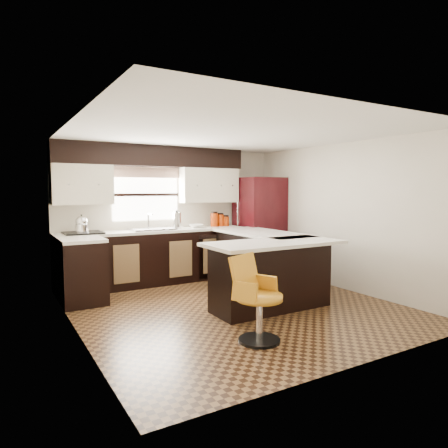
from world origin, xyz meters
TOP-DOWN VIEW (x-y plane):
  - floor at (0.00, 0.00)m, footprint 4.40×4.40m
  - ceiling at (0.00, 0.00)m, footprint 4.40×4.40m
  - wall_back at (0.00, 2.20)m, footprint 4.40×0.00m
  - wall_front at (0.00, -2.20)m, footprint 4.40×0.00m
  - wall_left at (-2.10, 0.00)m, footprint 0.00×4.40m
  - wall_right at (2.10, 0.00)m, footprint 0.00×4.40m
  - base_cab_back at (-0.45, 1.90)m, footprint 3.30×0.60m
  - base_cab_left at (-1.80, 1.25)m, footprint 0.60×0.70m
  - counter_back at (-0.45, 1.90)m, footprint 3.30×0.60m
  - counter_left at (-1.80, 1.25)m, footprint 0.60×0.70m
  - soffit at (-0.40, 2.03)m, footprint 3.40×0.35m
  - upper_cab_left at (-1.62, 2.03)m, footprint 0.94×0.35m
  - upper_cab_right at (0.68, 2.03)m, footprint 1.14×0.35m
  - window_pane at (-0.50, 2.18)m, footprint 1.20×0.02m
  - valance at (-0.50, 2.14)m, footprint 1.30×0.06m
  - sink at (-0.50, 1.88)m, footprint 0.75×0.45m
  - dishwasher at (0.55, 1.61)m, footprint 0.58×0.03m
  - cooktop at (-1.65, 1.88)m, footprint 0.58×0.50m
  - peninsula_long at (0.90, 0.62)m, footprint 0.60×1.95m
  - peninsula_return at (0.38, -0.35)m, footprint 1.65×0.60m
  - counter_pen_long at (0.95, 0.62)m, footprint 0.84×1.95m
  - counter_pen_return at (0.35, -0.44)m, footprint 1.89×0.84m
  - refrigerator at (1.68, 1.76)m, footprint 0.80×0.77m
  - bar_chair at (-0.46, -1.25)m, footprint 0.66×0.66m
  - kettle at (-1.67, 1.88)m, footprint 0.20×0.20m
  - percolator at (-0.03, 1.90)m, footprint 0.14×0.14m
  - mixing_bowl at (0.35, 1.90)m, footprint 0.26×0.26m
  - canister_large at (0.75, 1.92)m, footprint 0.14×0.14m
  - canister_med at (0.89, 1.92)m, footprint 0.12×0.12m
  - canister_small at (0.99, 1.92)m, footprint 0.14×0.14m

SIDE VIEW (x-z plane):
  - floor at x=0.00m, z-range 0.00..0.00m
  - dishwasher at x=0.55m, z-range 0.04..0.82m
  - base_cab_back at x=-0.45m, z-range 0.00..0.90m
  - base_cab_left at x=-1.80m, z-range 0.00..0.90m
  - peninsula_long at x=0.90m, z-range 0.00..0.90m
  - peninsula_return at x=0.38m, z-range 0.00..0.90m
  - bar_chair at x=-0.46m, z-range 0.00..0.93m
  - counter_back at x=-0.45m, z-range 0.90..0.94m
  - counter_left at x=-1.80m, z-range 0.90..0.94m
  - counter_pen_long at x=0.95m, z-range 0.90..0.94m
  - counter_pen_return at x=0.35m, z-range 0.90..0.94m
  - refrigerator at x=1.68m, z-range 0.00..1.88m
  - cooktop at x=-1.65m, z-range 0.94..0.97m
  - sink at x=-0.50m, z-range 0.95..0.98m
  - mixing_bowl at x=0.35m, z-range 0.95..1.01m
  - canister_small at x=0.99m, z-range 0.95..1.12m
  - canister_med at x=0.89m, z-range 0.95..1.17m
  - canister_large at x=0.75m, z-range 0.95..1.20m
  - percolator at x=-0.03m, z-range 0.94..1.24m
  - kettle at x=-1.67m, z-range 0.97..1.25m
  - wall_back at x=0.00m, z-range -1.00..3.40m
  - wall_front at x=0.00m, z-range -1.00..3.40m
  - wall_left at x=-2.10m, z-range -1.00..3.40m
  - wall_right at x=2.10m, z-range -1.00..3.40m
  - window_pane at x=-0.50m, z-range 1.10..2.00m
  - upper_cab_left at x=-1.62m, z-range 1.40..2.04m
  - upper_cab_right at x=0.68m, z-range 1.40..2.04m
  - valance at x=-0.50m, z-range 1.85..2.03m
  - soffit at x=-0.40m, z-range 2.04..2.40m
  - ceiling at x=0.00m, z-range 2.40..2.40m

